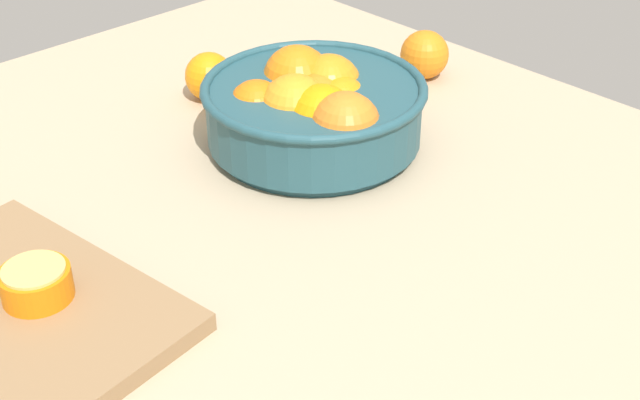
# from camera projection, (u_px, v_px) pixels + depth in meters

# --- Properties ---
(ground_plane) EXTENTS (1.27, 1.03, 0.03)m
(ground_plane) POSITION_uv_depth(u_px,v_px,m) (307.00, 244.00, 0.95)
(ground_plane) COLOR tan
(fruit_bowl) EXTENTS (0.27, 0.27, 0.11)m
(fruit_bowl) POSITION_uv_depth(u_px,v_px,m) (314.00, 109.00, 1.07)
(fruit_bowl) COLOR #234C56
(fruit_bowl) RESTS_ON ground_plane
(cutting_board) EXTENTS (0.33, 0.25, 0.02)m
(cutting_board) POSITION_uv_depth(u_px,v_px,m) (16.00, 313.00, 0.81)
(cutting_board) COLOR olive
(cutting_board) RESTS_ON ground_plane
(orange_half_0) EXTENTS (0.07, 0.07, 0.03)m
(orange_half_0) POSITION_uv_depth(u_px,v_px,m) (36.00, 283.00, 0.81)
(orange_half_0) COLOR orange
(orange_half_0) RESTS_ON cutting_board
(loose_orange_1) EXTENTS (0.07, 0.07, 0.07)m
(loose_orange_1) POSITION_uv_depth(u_px,v_px,m) (209.00, 76.00, 1.19)
(loose_orange_1) COLOR orange
(loose_orange_1) RESTS_ON ground_plane
(loose_orange_2) EXTENTS (0.07, 0.07, 0.07)m
(loose_orange_2) POSITION_uv_depth(u_px,v_px,m) (424.00, 55.00, 1.25)
(loose_orange_2) COLOR orange
(loose_orange_2) RESTS_ON ground_plane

